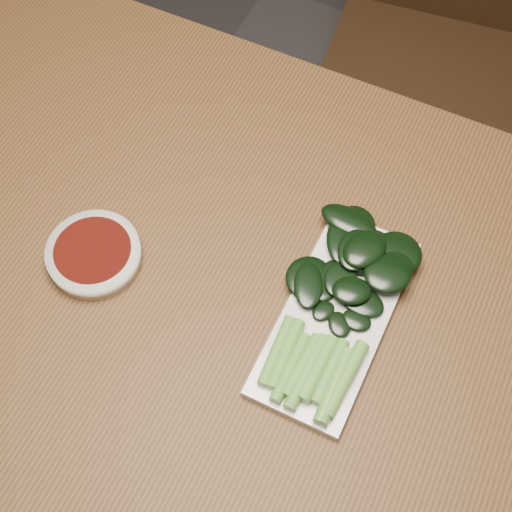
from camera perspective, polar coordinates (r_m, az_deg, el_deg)
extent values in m
plane|color=#312E2E|center=(1.64, -1.49, -13.88)|extent=(6.00, 6.00, 0.00)
cube|color=#492D15|center=(0.95, -2.50, -2.46)|extent=(1.40, 0.80, 0.04)
cylinder|color=#492D15|center=(1.66, -16.73, 10.07)|extent=(0.05, 0.05, 0.71)
cube|color=black|center=(1.61, 13.29, 13.46)|extent=(0.48, 0.48, 0.04)
cylinder|color=black|center=(1.68, 4.24, 5.60)|extent=(0.04, 0.04, 0.41)
cylinder|color=black|center=(1.68, 16.54, 2.01)|extent=(0.04, 0.04, 0.41)
cylinder|color=black|center=(1.91, 7.54, 14.34)|extent=(0.04, 0.04, 0.41)
cylinder|color=black|center=(1.91, 18.55, 11.12)|extent=(0.04, 0.04, 0.41)
cylinder|color=silver|center=(0.96, -12.81, 0.09)|extent=(0.12, 0.12, 0.03)
cylinder|color=#3E0C05|center=(0.95, -12.95, 0.45)|extent=(0.10, 0.10, 0.00)
cube|color=silver|center=(0.91, 6.36, -4.86)|extent=(0.13, 0.29, 0.01)
cylinder|color=#549132|center=(0.87, 1.67, -7.57)|extent=(0.02, 0.09, 0.02)
cylinder|color=#549132|center=(0.87, 2.41, -7.84)|extent=(0.02, 0.09, 0.02)
cylinder|color=#549132|center=(0.86, 2.79, -8.91)|extent=(0.02, 0.09, 0.02)
cylinder|color=#549132|center=(0.87, 3.73, -8.75)|extent=(0.02, 0.09, 0.02)
cylinder|color=#549132|center=(0.86, 4.12, -9.22)|extent=(0.02, 0.10, 0.02)
cylinder|color=#549132|center=(0.86, 4.98, -8.97)|extent=(0.02, 0.09, 0.02)
cylinder|color=#549132|center=(0.87, 5.94, -9.19)|extent=(0.02, 0.09, 0.02)
cylinder|color=#549132|center=(0.86, 6.32, -10.29)|extent=(0.02, 0.10, 0.02)
cylinder|color=#549132|center=(0.86, 7.12, -9.74)|extent=(0.02, 0.10, 0.02)
ellipsoid|color=black|center=(0.93, 11.13, -0.76)|extent=(0.06, 0.06, 0.01)
ellipsoid|color=black|center=(0.94, 11.17, 0.24)|extent=(0.07, 0.07, 0.01)
ellipsoid|color=black|center=(0.94, 10.54, -0.87)|extent=(0.06, 0.06, 0.01)
ellipsoid|color=black|center=(0.94, 7.89, 0.38)|extent=(0.05, 0.05, 0.01)
ellipsoid|color=black|center=(0.93, 8.67, 0.54)|extent=(0.07, 0.08, 0.01)
ellipsoid|color=black|center=(0.94, 6.73, 1.26)|extent=(0.06, 0.08, 0.01)
ellipsoid|color=black|center=(0.93, 7.97, 0.50)|extent=(0.06, 0.07, 0.01)
ellipsoid|color=black|center=(0.91, 6.77, -1.82)|extent=(0.05, 0.06, 0.01)
ellipsoid|color=black|center=(0.92, 4.25, -1.71)|extent=(0.06, 0.06, 0.01)
ellipsoid|color=black|center=(0.95, 8.89, 1.74)|extent=(0.05, 0.04, 0.01)
ellipsoid|color=black|center=(0.94, 8.89, 0.33)|extent=(0.07, 0.09, 0.01)
ellipsoid|color=black|center=(0.92, 6.20, -1.46)|extent=(0.04, 0.05, 0.01)
ellipsoid|color=black|center=(0.91, 8.32, -3.45)|extent=(0.07, 0.05, 0.01)
ellipsoid|color=black|center=(0.96, 8.00, 2.55)|extent=(0.08, 0.08, 0.01)
ellipsoid|color=black|center=(0.92, 10.48, -1.39)|extent=(0.08, 0.08, 0.01)
ellipsoid|color=black|center=(0.91, 4.21, -2.34)|extent=(0.06, 0.07, 0.01)
ellipsoid|color=black|center=(0.90, 7.65, -2.77)|extent=(0.06, 0.06, 0.01)
ellipsoid|color=black|center=(0.96, 7.56, 2.28)|extent=(0.03, 0.05, 0.01)
ellipsoid|color=black|center=(0.96, 7.42, 2.81)|extent=(0.08, 0.05, 0.01)
ellipsoid|color=black|center=(0.90, 5.41, -4.38)|extent=(0.04, 0.04, 0.01)
ellipsoid|color=black|center=(0.89, 6.69, -5.45)|extent=(0.04, 0.04, 0.01)
ellipsoid|color=black|center=(0.91, 5.31, -2.93)|extent=(0.04, 0.04, 0.01)
ellipsoid|color=black|center=(0.90, 8.05, -5.09)|extent=(0.04, 0.03, 0.01)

